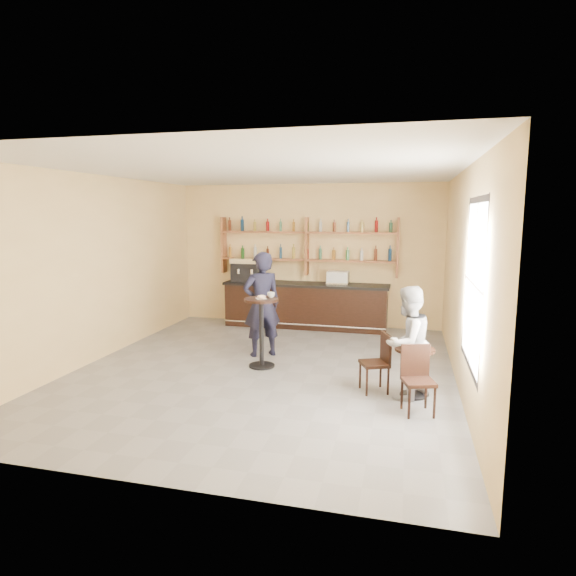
% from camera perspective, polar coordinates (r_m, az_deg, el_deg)
% --- Properties ---
extents(floor, '(7.00, 7.00, 0.00)m').
position_cam_1_polar(floor, '(8.00, -2.81, -9.69)').
color(floor, slate).
rests_on(floor, ground).
extents(ceiling, '(7.00, 7.00, 0.00)m').
position_cam_1_polar(ceiling, '(7.62, -3.00, 13.78)').
color(ceiling, white).
rests_on(ceiling, wall_back).
extents(wall_back, '(7.00, 0.00, 7.00)m').
position_cam_1_polar(wall_back, '(11.03, 2.39, 3.92)').
color(wall_back, '#F7D18C').
rests_on(wall_back, floor).
extents(wall_front, '(7.00, 0.00, 7.00)m').
position_cam_1_polar(wall_front, '(4.46, -16.08, -3.67)').
color(wall_front, '#F7D18C').
rests_on(wall_front, floor).
extents(wall_left, '(0.00, 7.00, 7.00)m').
position_cam_1_polar(wall_left, '(8.99, -21.55, 2.20)').
color(wall_left, '#F7D18C').
rests_on(wall_left, floor).
extents(wall_right, '(0.00, 7.00, 7.00)m').
position_cam_1_polar(wall_right, '(7.37, 20.04, 0.96)').
color(wall_right, '#F7D18C').
rests_on(wall_right, floor).
extents(window_pane, '(0.00, 2.00, 2.00)m').
position_cam_1_polar(window_pane, '(6.17, 21.16, 0.41)').
color(window_pane, white).
rests_on(window_pane, wall_right).
extents(window_frame, '(0.04, 1.70, 2.10)m').
position_cam_1_polar(window_frame, '(6.17, 21.11, 0.41)').
color(window_frame, black).
rests_on(window_frame, wall_right).
extents(shelf_unit, '(4.00, 0.26, 1.40)m').
position_cam_1_polar(shelf_unit, '(10.88, 2.26, 4.97)').
color(shelf_unit, brown).
rests_on(shelf_unit, wall_back).
extents(liquor_bottles, '(3.68, 0.10, 1.00)m').
position_cam_1_polar(liquor_bottles, '(10.87, 2.26, 5.86)').
color(liquor_bottles, '#8C5919').
rests_on(liquor_bottles, shelf_unit).
extents(bar_counter, '(3.69, 0.72, 1.00)m').
position_cam_1_polar(bar_counter, '(10.83, 2.11, -2.04)').
color(bar_counter, black).
rests_on(bar_counter, floor).
extents(espresso_machine, '(0.80, 0.57, 0.53)m').
position_cam_1_polar(espresso_machine, '(11.07, -4.71, 2.17)').
color(espresso_machine, black).
rests_on(espresso_machine, bar_counter).
extents(pastry_case, '(0.48, 0.39, 0.29)m').
position_cam_1_polar(pastry_case, '(10.61, 5.95, 1.20)').
color(pastry_case, silver).
rests_on(pastry_case, bar_counter).
extents(pedestal_table, '(0.62, 0.62, 1.16)m').
position_cam_1_polar(pedestal_table, '(8.02, -3.16, -5.33)').
color(pedestal_table, black).
rests_on(pedestal_table, floor).
extents(napkin, '(0.23, 0.23, 0.00)m').
position_cam_1_polar(napkin, '(7.90, -3.20, -1.24)').
color(napkin, white).
rests_on(napkin, pedestal_table).
extents(donut, '(0.17, 0.17, 0.05)m').
position_cam_1_polar(donut, '(7.88, -3.15, -1.06)').
color(donut, '#E69554').
rests_on(donut, napkin).
extents(cup_pedestal, '(0.16, 0.16, 0.09)m').
position_cam_1_polar(cup_pedestal, '(7.95, -2.02, -0.84)').
color(cup_pedestal, white).
rests_on(cup_pedestal, pedestal_table).
extents(man_main, '(0.82, 0.75, 1.88)m').
position_cam_1_polar(man_main, '(8.58, -3.12, -1.94)').
color(man_main, black).
rests_on(man_main, floor).
extents(cafe_table, '(0.61, 0.61, 0.69)m').
position_cam_1_polar(cafe_table, '(7.03, 14.68, -9.64)').
color(cafe_table, black).
rests_on(cafe_table, floor).
extents(cup_cafe, '(0.14, 0.14, 0.10)m').
position_cam_1_polar(cup_cafe, '(6.92, 15.23, -6.53)').
color(cup_cafe, white).
rests_on(cup_cafe, cafe_table).
extents(chair_west, '(0.48, 0.48, 0.85)m').
position_cam_1_polar(chair_west, '(7.06, 10.19, -8.73)').
color(chair_west, black).
rests_on(chair_west, floor).
extents(chair_south, '(0.47, 0.47, 0.87)m').
position_cam_1_polar(chair_south, '(6.44, 15.22, -10.57)').
color(chair_south, black).
rests_on(chair_south, floor).
extents(patron_second, '(0.94, 0.97, 1.57)m').
position_cam_1_polar(patron_second, '(6.84, 13.96, -6.30)').
color(patron_second, '#A09FA5').
rests_on(patron_second, floor).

